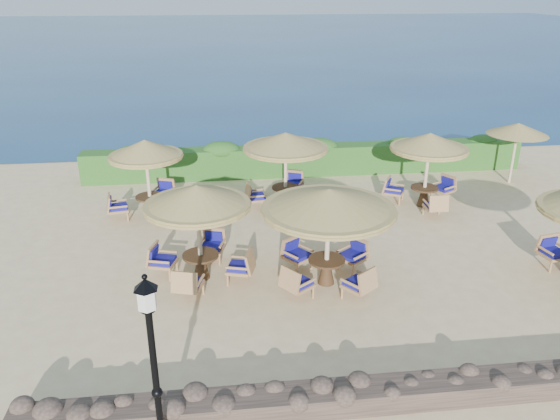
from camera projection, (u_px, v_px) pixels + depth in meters
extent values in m
plane|color=beige|center=(347.00, 252.00, 16.04)|extent=(120.00, 120.00, 0.00)
plane|color=navy|center=(237.00, 37.00, 80.20)|extent=(160.00, 160.00, 0.00)
cube|color=#214F19|center=(307.00, 160.00, 22.41)|extent=(18.00, 0.90, 1.20)
cube|color=brown|center=(423.00, 391.00, 10.28)|extent=(15.00, 0.65, 0.44)
cylinder|color=black|center=(155.00, 375.00, 8.69)|extent=(0.11, 0.11, 2.40)
cylinder|color=silver|center=(147.00, 298.00, 8.14)|extent=(0.30, 0.30, 0.36)
cone|color=black|center=(145.00, 284.00, 8.05)|extent=(0.40, 0.40, 0.18)
cylinder|color=beige|center=(513.00, 156.00, 21.24)|extent=(0.10, 0.10, 2.20)
cone|color=olive|center=(518.00, 129.00, 20.82)|extent=(2.30, 2.30, 0.45)
cylinder|color=beige|center=(199.00, 238.00, 14.20)|extent=(0.12, 0.12, 2.40)
cone|color=olive|center=(197.00, 195.00, 13.74)|extent=(2.78, 2.78, 0.55)
cylinder|color=olive|center=(197.00, 206.00, 13.85)|extent=(2.72, 2.72, 0.14)
cylinder|color=#442C18|center=(201.00, 255.00, 14.40)|extent=(0.96, 0.96, 0.06)
cone|color=#442C18|center=(201.00, 267.00, 14.53)|extent=(0.44, 0.44, 0.64)
cylinder|color=beige|center=(327.00, 242.00, 13.95)|extent=(0.12, 0.12, 2.40)
cone|color=olive|center=(329.00, 199.00, 13.49)|extent=(3.44, 3.44, 0.55)
cylinder|color=olive|center=(329.00, 210.00, 13.60)|extent=(3.37, 3.37, 0.14)
cylinder|color=#442C18|center=(327.00, 260.00, 14.15)|extent=(0.96, 0.96, 0.06)
cone|color=#442C18|center=(326.00, 272.00, 14.28)|extent=(0.44, 0.44, 0.64)
cylinder|color=beige|center=(148.00, 182.00, 18.14)|extent=(0.12, 0.12, 2.40)
cone|color=olive|center=(145.00, 148.00, 17.68)|extent=(2.44, 2.44, 0.55)
cylinder|color=olive|center=(146.00, 156.00, 17.79)|extent=(2.39, 2.39, 0.14)
cylinder|color=#442C18|center=(150.00, 197.00, 18.34)|extent=(0.96, 0.96, 0.06)
cone|color=#442C18|center=(151.00, 206.00, 18.47)|extent=(0.44, 0.44, 0.64)
cylinder|color=beige|center=(285.00, 173.00, 18.99)|extent=(0.12, 0.12, 2.40)
cone|color=olive|center=(286.00, 140.00, 18.53)|extent=(2.95, 2.95, 0.55)
cylinder|color=olive|center=(286.00, 148.00, 18.64)|extent=(2.89, 2.89, 0.14)
cylinder|color=#442C18|center=(285.00, 187.00, 19.19)|extent=(0.96, 0.96, 0.06)
cone|color=#442C18|center=(285.00, 197.00, 19.32)|extent=(0.44, 0.44, 0.64)
cylinder|color=beige|center=(426.00, 174.00, 18.94)|extent=(0.12, 0.12, 2.40)
cone|color=olive|center=(430.00, 141.00, 18.49)|extent=(2.67, 2.67, 0.55)
cylinder|color=olive|center=(429.00, 149.00, 18.59)|extent=(2.62, 2.62, 0.14)
cylinder|color=#442C18|center=(425.00, 188.00, 19.14)|extent=(0.96, 0.96, 0.06)
cone|color=#442C18|center=(424.00, 197.00, 19.27)|extent=(0.44, 0.44, 0.64)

